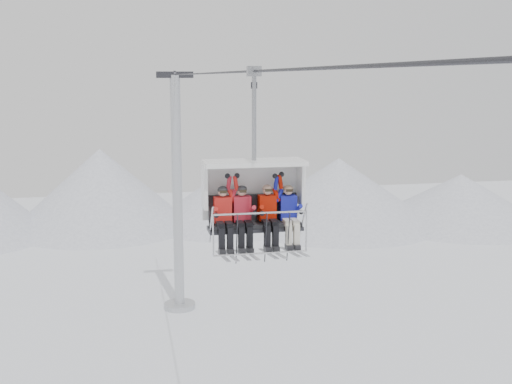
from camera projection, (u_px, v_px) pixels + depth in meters
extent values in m
cone|color=silver|center=(101.00, 188.00, 56.72)|extent=(16.00, 16.00, 7.00)
cone|color=silver|center=(226.00, 197.00, 58.11)|extent=(14.00, 14.00, 5.00)
cone|color=silver|center=(338.00, 191.00, 58.06)|extent=(18.00, 18.00, 6.00)
cone|color=silver|center=(460.00, 199.00, 58.44)|extent=(16.00, 16.00, 4.50)
cone|color=silver|center=(282.00, 191.00, 62.23)|extent=(12.00, 12.00, 4.50)
cylinder|color=#AFB2B6|center=(177.00, 195.00, 35.94)|extent=(0.56, 0.56, 13.30)
cylinder|color=#AFB2B6|center=(180.00, 305.00, 37.09)|extent=(1.80, 1.80, 0.30)
cube|color=#2B2B30|center=(175.00, 75.00, 34.76)|extent=(2.00, 0.35, 0.35)
cylinder|color=#2B2B30|center=(256.00, 71.00, 13.55)|extent=(0.06, 50.00, 0.06)
cube|color=black|center=(255.00, 224.00, 14.24)|extent=(2.00, 0.55, 0.10)
cube|color=black|center=(253.00, 207.00, 14.44)|extent=(2.00, 0.10, 0.58)
cube|color=#2B2B30|center=(255.00, 228.00, 14.26)|extent=(2.10, 0.60, 0.08)
cube|color=white|center=(251.00, 189.00, 14.58)|extent=(2.23, 0.10, 1.33)
cube|color=white|center=(254.00, 163.00, 14.08)|extent=(2.23, 0.90, 0.10)
cylinder|color=silver|center=(260.00, 213.00, 13.65)|extent=(2.04, 0.04, 0.04)
cylinder|color=silver|center=(261.00, 253.00, 13.74)|extent=(2.04, 0.04, 0.04)
cylinder|color=gray|center=(254.00, 117.00, 13.92)|extent=(0.10, 0.10, 1.98)
cube|color=gray|center=(254.00, 71.00, 13.75)|extent=(0.30, 0.18, 0.22)
cube|color=red|center=(223.00, 209.00, 14.08)|extent=(0.38, 0.26, 0.56)
sphere|color=tan|center=(223.00, 192.00, 13.97)|extent=(0.21, 0.21, 0.21)
cube|color=black|center=(222.00, 238.00, 13.73)|extent=(0.13, 0.15, 0.46)
cube|color=black|center=(230.00, 238.00, 13.77)|extent=(0.13, 0.15, 0.46)
cube|color=#B5B8BF|center=(223.00, 256.00, 13.70)|extent=(0.09, 1.69, 0.26)
cube|color=#B5B8BF|center=(231.00, 256.00, 13.73)|extent=(0.09, 1.69, 0.26)
cube|color=red|center=(242.00, 209.00, 14.16)|extent=(0.38, 0.26, 0.56)
sphere|color=tan|center=(242.00, 191.00, 14.05)|extent=(0.21, 0.21, 0.21)
cube|color=black|center=(241.00, 237.00, 13.81)|extent=(0.13, 0.15, 0.46)
cube|color=black|center=(250.00, 237.00, 13.85)|extent=(0.13, 0.15, 0.46)
cube|color=#B5B8BF|center=(242.00, 255.00, 13.78)|extent=(0.09, 1.69, 0.26)
cube|color=#B5B8BF|center=(251.00, 255.00, 13.82)|extent=(0.09, 1.69, 0.26)
cube|color=#AB1403|center=(267.00, 208.00, 14.28)|extent=(0.38, 0.26, 0.56)
sphere|color=tan|center=(267.00, 190.00, 14.17)|extent=(0.21, 0.21, 0.21)
cube|color=black|center=(267.00, 236.00, 13.93)|extent=(0.13, 0.15, 0.46)
cube|color=black|center=(275.00, 236.00, 13.96)|extent=(0.13, 0.15, 0.46)
cube|color=#B5B8BF|center=(268.00, 254.00, 13.90)|extent=(0.09, 1.69, 0.26)
cube|color=#B5B8BF|center=(276.00, 253.00, 13.93)|extent=(0.09, 1.69, 0.26)
cube|color=#161B9E|center=(288.00, 207.00, 14.37)|extent=(0.37, 0.25, 0.55)
sphere|color=tan|center=(288.00, 190.00, 14.26)|extent=(0.20, 0.20, 0.20)
cube|color=beige|center=(289.00, 235.00, 14.02)|extent=(0.12, 0.15, 0.44)
cube|color=beige|center=(296.00, 234.00, 14.06)|extent=(0.12, 0.15, 0.44)
cube|color=#B5B8BF|center=(290.00, 252.00, 13.99)|extent=(0.08, 1.69, 0.26)
cube|color=#B5B8BF|center=(297.00, 251.00, 14.02)|extent=(0.08, 1.69, 0.26)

